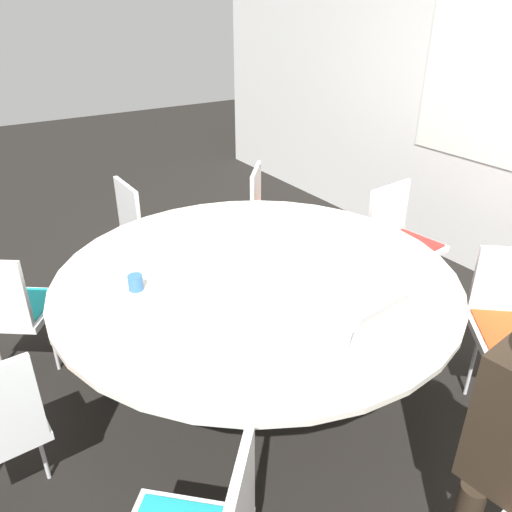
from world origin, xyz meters
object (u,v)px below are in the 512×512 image
(chair_4, at_px, (147,224))
(coffee_cup, at_px, (136,283))
(chair_3, at_px, (271,211))
(chair_5, at_px, (6,304))
(chair_2, at_px, (400,235))
(laptop, at_px, (368,327))

(chair_4, xyz_separation_m, coffee_cup, (1.21, -0.52, 0.25))
(chair_3, xyz_separation_m, chair_4, (-0.29, -0.95, 0.00))
(chair_4, height_order, chair_5, same)
(chair_5, distance_m, coffee_cup, 0.85)
(chair_3, height_order, chair_5, same)
(chair_5, bearing_deg, chair_3, 45.51)
(chair_4, height_order, coffee_cup, chair_4)
(chair_2, height_order, chair_5, same)
(chair_2, xyz_separation_m, coffee_cup, (0.03, -1.99, 0.25))
(chair_2, bearing_deg, coffee_cup, -5.16)
(chair_5, relative_size, laptop, 2.40)
(chair_2, height_order, coffee_cup, chair_2)
(chair_4, bearing_deg, coffee_cup, -23.86)
(chair_2, relative_size, coffee_cup, 10.68)
(chair_2, xyz_separation_m, chair_4, (-1.18, -1.47, 0.00))
(coffee_cup, bearing_deg, chair_2, 90.94)
(chair_2, distance_m, laptop, 1.64)
(chair_2, distance_m, chair_3, 1.03)
(laptop, bearing_deg, chair_2, -150.17)
(chair_4, bearing_deg, chair_5, -60.69)
(chair_2, xyz_separation_m, chair_3, (-0.89, -0.52, 0.00))
(laptop, height_order, coffee_cup, laptop)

